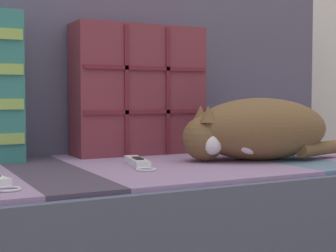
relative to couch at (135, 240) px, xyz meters
name	(u,v)px	position (x,y,z in m)	size (l,w,h in m)	color
couch	(135,240)	(0.00, 0.00, 0.00)	(1.76, 0.80, 0.42)	#3D3838
sofa_backrest	(94,64)	(0.00, 0.33, 0.49)	(1.73, 0.14, 0.56)	#514C60
throw_pillow_quilted	(138,90)	(0.09, 0.18, 0.41)	(0.41, 0.14, 0.39)	brown
sleeping_cat	(254,130)	(0.31, -0.11, 0.30)	(0.46, 0.29, 0.17)	brown
game_remote_far	(138,162)	(-0.02, -0.07, 0.22)	(0.08, 0.20, 0.02)	white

